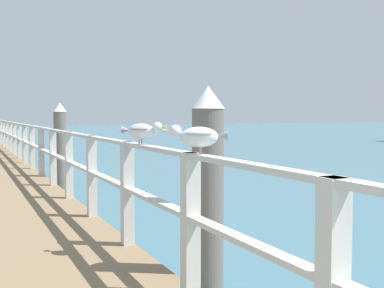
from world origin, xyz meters
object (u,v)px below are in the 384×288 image
Objects in this scene: dock_piling_far at (60,147)px; seagull_foreground at (198,136)px; dock_piling_near at (208,198)px; seagull_background at (142,130)px.

seagull_foreground is at bearing -92.76° from dock_piling_far.
seagull_foreground is (-0.39, -0.62, 0.58)m from dock_piling_near.
dock_piling_near reaches higher than seagull_foreground.
dock_piling_far reaches higher than seagull_background.
dock_piling_far reaches higher than seagull_foreground.
dock_piling_near is at bearing -1.38° from seagull_foreground.
seagull_background is (-0.37, -6.74, 0.58)m from dock_piling_far.
dock_piling_far is 8.08m from seagull_foreground.
seagull_background is at bearing -93.18° from dock_piling_far.
seagull_background is (0.01, 1.30, 0.00)m from seagull_foreground.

